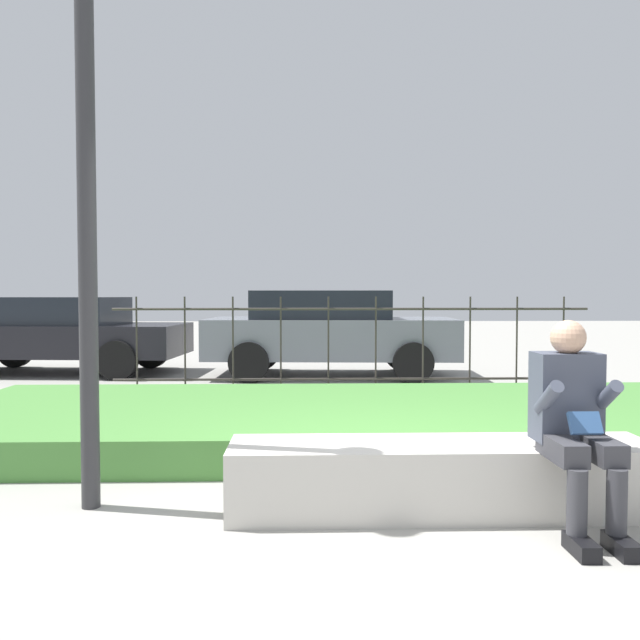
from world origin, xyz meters
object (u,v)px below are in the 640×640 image
car_parked_center (329,331)px  street_lamp (86,123)px  stone_bench (441,481)px  person_seated_reader (574,416)px  car_parked_left (59,332)px

car_parked_center → street_lamp: bearing=-102.5°
stone_bench → person_seated_reader: 0.92m
stone_bench → person_seated_reader: size_ratio=2.19×
car_parked_left → stone_bench: bearing=-50.2°
street_lamp → car_parked_center: bearing=74.5°
person_seated_reader → car_parked_left: 9.75m
car_parked_left → car_parked_center: bearing=-1.7°
car_parked_center → person_seated_reader: bearing=-77.9°
stone_bench → person_seated_reader: person_seated_reader is taller
person_seated_reader → car_parked_center: car_parked_center is taller
car_parked_left → car_parked_center: car_parked_center is taller
car_parked_left → street_lamp: street_lamp is taller
car_parked_center → street_lamp: size_ratio=1.06×
car_parked_left → street_lamp: (2.98, -7.21, 1.77)m
person_seated_reader → car_parked_left: size_ratio=0.28×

